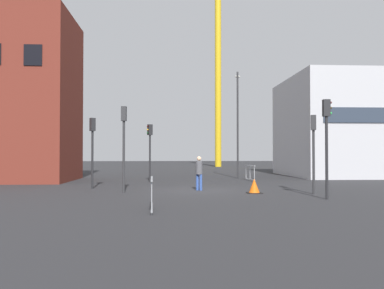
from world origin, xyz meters
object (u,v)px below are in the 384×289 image
traffic_light_far (124,135)px  traffic_light_verge (92,141)px  traffic_light_median (327,132)px  traffic_cone_by_barrier (254,186)px  construction_crane (217,48)px  streetlamp_tall (238,117)px  pedestrian_walking (199,171)px  traffic_light_island (150,143)px  traffic_light_corner (313,141)px

traffic_light_far → traffic_light_verge: traffic_light_far is taller
traffic_light_median → traffic_cone_by_barrier: (-2.46, 2.73, -2.44)m
construction_crane → streetlamp_tall: 29.47m
traffic_light_far → pedestrian_walking: bearing=15.8°
traffic_light_verge → pedestrian_walking: bearing=-13.3°
traffic_light_median → traffic_light_island: bearing=126.6°
traffic_light_median → streetlamp_tall: bearing=95.1°
pedestrian_walking → traffic_cone_by_barrier: pedestrian_walking is taller
streetlamp_tall → traffic_light_island: streetlamp_tall is taller
traffic_light_island → pedestrian_walking: (2.80, -6.09, -1.55)m
traffic_light_island → traffic_cone_by_barrier: bearing=-55.4°
pedestrian_walking → traffic_light_island: bearing=114.7°
traffic_light_far → traffic_cone_by_barrier: 6.73m
pedestrian_walking → traffic_cone_by_barrier: bearing=-33.0°
streetlamp_tall → traffic_light_far: bearing=-124.1°
construction_crane → traffic_light_far: (-8.98, -37.70, -14.15)m
construction_crane → traffic_light_median: 43.40m
streetlamp_tall → traffic_light_far: (-7.41, -10.96, -1.88)m
construction_crane → traffic_light_verge: (-10.92, -35.31, -14.37)m
streetlamp_tall → traffic_light_corner: streetlamp_tall is taller
traffic_cone_by_barrier → traffic_light_island: bearing=124.6°
traffic_light_far → pedestrian_walking: (3.72, 1.05, -1.77)m
construction_crane → traffic_light_verge: 39.66m
traffic_light_island → traffic_light_corner: bearing=-46.0°
traffic_light_island → construction_crane: bearing=75.2°
construction_crane → traffic_light_verge: size_ratio=7.05×
traffic_light_far → traffic_light_corner: (8.92, -1.15, -0.29)m
traffic_light_far → pedestrian_walking: size_ratio=2.40×
traffic_light_median → pedestrian_walking: (-4.97, 4.37, -1.75)m
streetlamp_tall → pedestrian_walking: (-3.69, -9.91, -3.65)m
traffic_light_far → traffic_light_verge: bearing=129.1°
traffic_light_island → pedestrian_walking: traffic_light_island is taller
construction_crane → traffic_light_corner: 41.45m
construction_crane → traffic_light_far: bearing=-103.4°
streetlamp_tall → traffic_light_median: (1.29, -14.28, -1.90)m
traffic_cone_by_barrier → construction_crane: bearing=85.9°
traffic_light_island → traffic_cone_by_barrier: 9.63m
traffic_light_island → traffic_light_verge: size_ratio=1.00×
traffic_cone_by_barrier → traffic_light_verge: bearing=160.0°
traffic_light_island → pedestrian_walking: 6.88m
traffic_light_corner → traffic_cone_by_barrier: traffic_light_corner is taller
traffic_light_far → traffic_light_median: bearing=-20.9°
traffic_light_verge → traffic_light_far: bearing=-50.9°
streetlamp_tall → traffic_light_far: streetlamp_tall is taller
construction_crane → traffic_light_far: size_ratio=6.44×
streetlamp_tall → traffic_light_median: 14.46m
construction_crane → streetlamp_tall: bearing=-93.4°
streetlamp_tall → traffic_light_median: bearing=-84.9°
traffic_light_far → traffic_cone_by_barrier: traffic_light_far is taller
streetlamp_tall → traffic_cone_by_barrier: bearing=-95.8°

